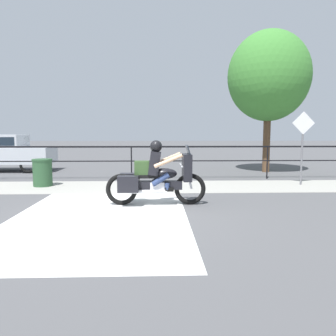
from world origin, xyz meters
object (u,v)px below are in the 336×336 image
parked_car (3,150)px  trash_bin (43,173)px  tree_behind_sign (269,77)px  motorcycle (156,177)px  street_sign (303,139)px

parked_car → trash_bin: bearing=-56.6°
trash_bin → tree_behind_sign: (8.52, 3.62, 3.68)m
parked_car → tree_behind_sign: bearing=-6.6°
motorcycle → tree_behind_sign: (4.84, 6.46, 3.44)m
motorcycle → tree_behind_sign: tree_behind_sign is taller
trash_bin → street_sign: size_ratio=0.37×
parked_car → street_sign: 12.44m
motorcycle → tree_behind_sign: 8.78m
parked_car → street_sign: bearing=-23.5°
motorcycle → street_sign: bearing=33.1°
parked_car → trash_bin: parked_car is taller
parked_car → tree_behind_sign: 12.14m
parked_car → trash_bin: 5.33m
motorcycle → street_sign: 5.65m
parked_car → tree_behind_sign: (11.70, -0.63, 3.19)m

